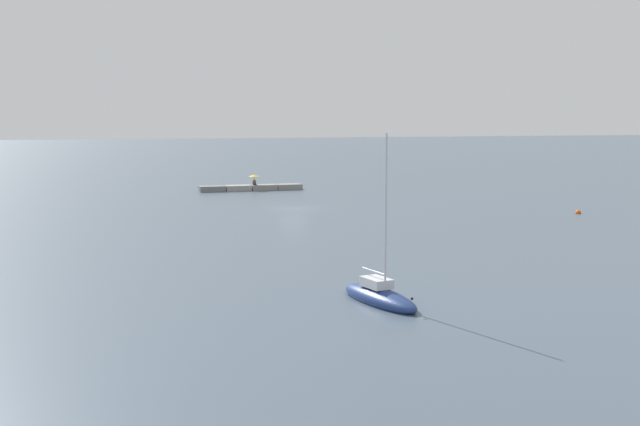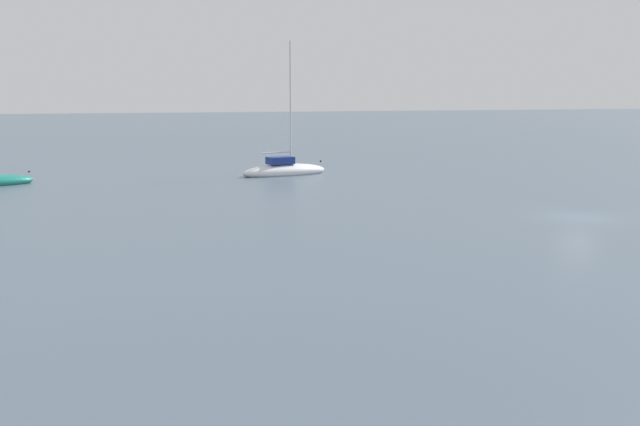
% 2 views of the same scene
% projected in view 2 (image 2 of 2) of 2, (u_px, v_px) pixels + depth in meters
% --- Properties ---
extents(ground_plane, '(500.00, 500.00, 0.00)m').
position_uv_depth(ground_plane, '(579.00, 217.00, 43.61)').
color(ground_plane, '#475666').
extents(sailboat_white_near, '(4.08, 8.68, 12.46)m').
position_uv_depth(sailboat_white_near, '(284.00, 170.00, 66.32)').
color(sailboat_white_near, silver).
rests_on(sailboat_white_near, ground_plane).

